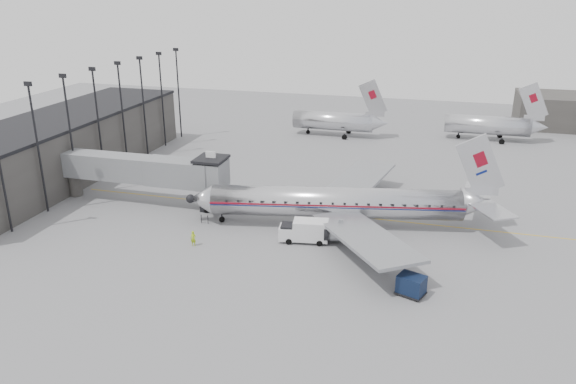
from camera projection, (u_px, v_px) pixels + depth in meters
name	position (u px, v px, depth m)	size (l,w,h in m)	color
ground	(276.00, 230.00, 61.19)	(160.00, 160.00, 0.00)	slate
terminal	(60.00, 148.00, 77.34)	(12.00, 46.00, 8.00)	#3A3835
apron_line	(315.00, 213.00, 65.86)	(0.15, 60.00, 0.01)	gold
jet_bridge	(151.00, 171.00, 67.22)	(21.00, 6.20, 7.10)	slate
floodlight_masts	(111.00, 115.00, 76.91)	(0.90, 42.25, 15.25)	black
distant_aircraft_near	(334.00, 120.00, 98.66)	(16.39, 3.20, 10.26)	silver
distant_aircraft_mid	(488.00, 124.00, 95.78)	(16.39, 3.20, 10.26)	silver
airliner	(342.00, 203.00, 61.41)	(33.84, 31.06, 10.81)	silver
service_van	(304.00, 230.00, 58.01)	(5.29, 2.66, 2.38)	silver
baggage_cart_navy	(411.00, 285.00, 48.03)	(2.81, 2.49, 1.83)	black
baggage_cart_white	(352.00, 223.00, 60.67)	(2.70, 2.41, 1.76)	silver
ramp_worker	(193.00, 238.00, 57.24)	(0.58, 0.38, 1.60)	#9DC216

